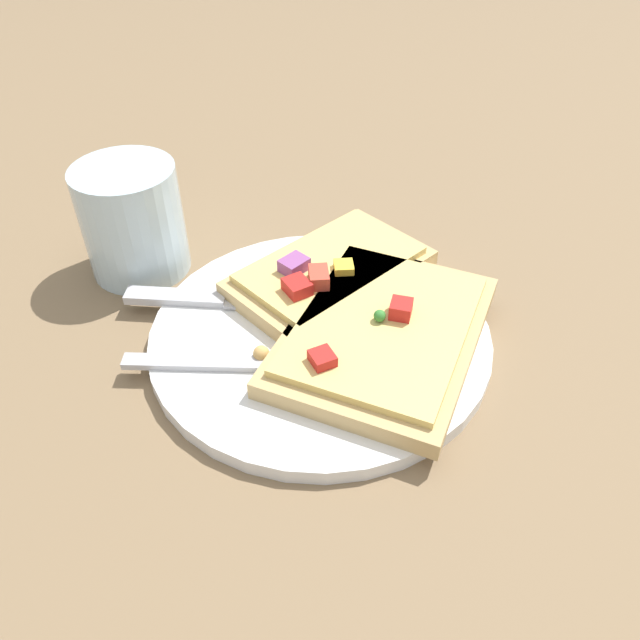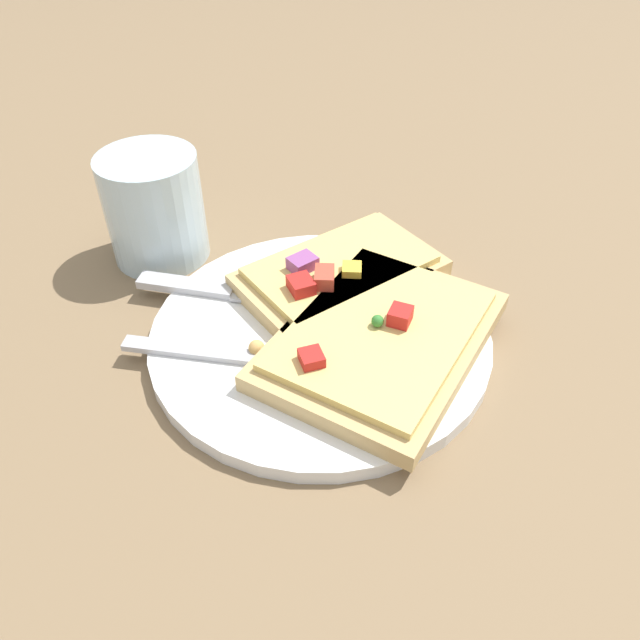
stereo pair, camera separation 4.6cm
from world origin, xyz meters
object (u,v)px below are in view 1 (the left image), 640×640
(plate, at_px, (320,336))
(fork, at_px, (298,365))
(knife, at_px, (236,301))
(pizza_slice_corner, at_px, (330,271))
(pizza_slice_main, at_px, (384,331))
(drinking_glass, at_px, (133,221))

(plate, xyz_separation_m, fork, (0.04, -0.02, 0.01))
(knife, height_order, pizza_slice_corner, pizza_slice_corner)
(pizza_slice_main, height_order, drinking_glass, drinking_glass)
(knife, bearing_deg, plate, -21.16)
(fork, bearing_deg, pizza_slice_main, 25.69)
(knife, bearing_deg, pizza_slice_corner, 25.36)
(plate, bearing_deg, fork, -22.79)
(pizza_slice_corner, distance_m, drinking_glass, 0.17)
(drinking_glass, bearing_deg, fork, 44.32)
(knife, bearing_deg, fork, -50.01)
(pizza_slice_main, height_order, pizza_slice_corner, same)
(fork, relative_size, drinking_glass, 2.36)
(plate, bearing_deg, pizza_slice_corner, 170.91)
(plate, relative_size, pizza_slice_corner, 1.40)
(pizza_slice_corner, bearing_deg, knife, 157.28)
(drinking_glass, bearing_deg, pizza_slice_main, 60.10)
(fork, height_order, knife, knife)
(plate, xyz_separation_m, knife, (-0.03, -0.07, 0.01))
(plate, height_order, pizza_slice_corner, pizza_slice_corner)
(knife, relative_size, pizza_slice_corner, 1.16)
(pizza_slice_corner, relative_size, drinking_glass, 1.93)
(drinking_glass, bearing_deg, knife, 52.61)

